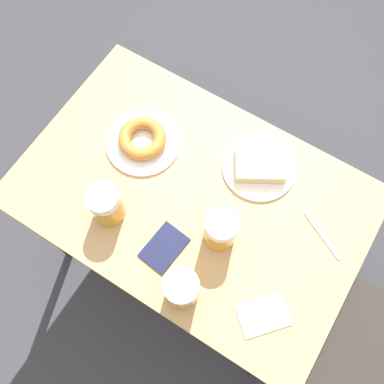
# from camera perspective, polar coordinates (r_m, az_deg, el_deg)

# --- Properties ---
(ground_plane) EXTENTS (8.00, 8.00, 0.00)m
(ground_plane) POSITION_cam_1_polar(r_m,az_deg,el_deg) (1.93, 0.00, -8.07)
(ground_plane) COLOR #333338
(table) EXTENTS (0.66, 1.00, 0.72)m
(table) POSITION_cam_1_polar(r_m,az_deg,el_deg) (1.31, 0.00, -1.45)
(table) COLOR tan
(table) RESTS_ON ground_plane
(plate_with_cake) EXTENTS (0.22, 0.22, 0.05)m
(plate_with_cake) POSITION_cam_1_polar(r_m,az_deg,el_deg) (1.27, 9.00, 3.56)
(plate_with_cake) COLOR white
(plate_with_cake) RESTS_ON table
(plate_with_donut) EXTENTS (0.23, 0.23, 0.05)m
(plate_with_donut) POSITION_cam_1_polar(r_m,az_deg,el_deg) (1.30, -6.60, 6.92)
(plate_with_donut) COLOR white
(plate_with_donut) RESTS_ON table
(beer_mug_left) EXTENTS (0.09, 0.09, 0.13)m
(beer_mug_left) POSITION_cam_1_polar(r_m,az_deg,el_deg) (1.10, -1.39, -12.82)
(beer_mug_left) COLOR #C68C23
(beer_mug_left) RESTS_ON table
(beer_mug_center) EXTENTS (0.09, 0.09, 0.13)m
(beer_mug_center) POSITION_cam_1_polar(r_m,az_deg,el_deg) (1.18, -11.39, -1.64)
(beer_mug_center) COLOR #C68C23
(beer_mug_center) RESTS_ON table
(beer_mug_right) EXTENTS (0.09, 0.09, 0.13)m
(beer_mug_right) POSITION_cam_1_polar(r_m,az_deg,el_deg) (1.14, 3.82, -5.05)
(beer_mug_right) COLOR #C68C23
(beer_mug_right) RESTS_ON table
(napkin_folded) EXTENTS (0.16, 0.15, 0.00)m
(napkin_folded) POSITION_cam_1_polar(r_m,az_deg,el_deg) (1.17, 9.49, -15.90)
(napkin_folded) COLOR white
(napkin_folded) RESTS_ON table
(fork) EXTENTS (0.09, 0.15, 0.00)m
(fork) POSITION_cam_1_polar(r_m,az_deg,el_deg) (1.25, 16.97, -5.50)
(fork) COLOR silver
(fork) RESTS_ON table
(passport_near_edge) EXTENTS (0.13, 0.10, 0.01)m
(passport_near_edge) POSITION_cam_1_polar(r_m,az_deg,el_deg) (1.19, -3.73, -7.39)
(passport_near_edge) COLOR #141938
(passport_near_edge) RESTS_ON table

